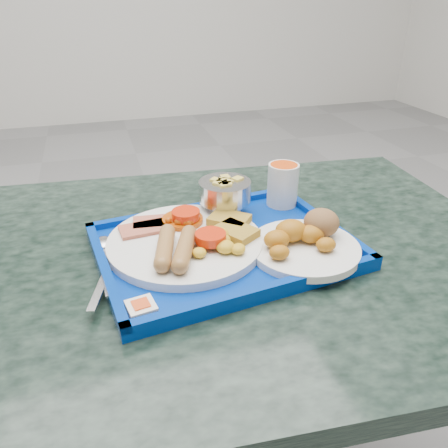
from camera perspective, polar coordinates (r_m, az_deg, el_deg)
The scene contains 10 objects.
floor at distance 1.65m, azimuth -3.23°, elevation -13.17°, with size 6.00×6.00×0.00m, color gray.
table at distance 0.86m, azimuth -2.73°, elevation -13.58°, with size 1.17×0.83×0.70m.
tray at distance 0.75m, azimuth -0.00°, elevation -3.07°, with size 0.45×0.35×0.02m.
main_plate at distance 0.74m, azimuth -4.55°, elevation -1.96°, with size 0.26×0.26×0.04m.
bread_plate at distance 0.73m, azimuth 10.56°, elevation -2.02°, with size 0.18×0.18×0.06m.
fruit_bowl at distance 0.83m, azimuth 0.11°, elevation 4.22°, with size 0.10×0.10×0.07m.
juice_cup at distance 0.87m, azimuth 7.68°, elevation 5.28°, with size 0.06×0.06×0.08m.
spoon at distance 0.75m, azimuth -15.41°, elevation -3.28°, with size 0.03×0.17×0.01m.
knife at distance 0.69m, azimuth -15.21°, elevation -6.50°, with size 0.01×0.17×0.00m, color #B7B7B9.
jam_packet at distance 0.61m, azimuth -10.76°, elevation -10.72°, with size 0.04×0.04×0.01m.
Camera 1 is at (-0.27, -1.21, 1.09)m, focal length 35.00 mm.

